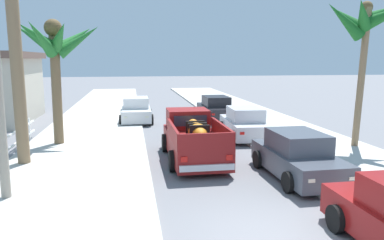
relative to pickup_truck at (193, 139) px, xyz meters
name	(u,v)px	position (x,y,z in m)	size (l,w,h in m)	color
ground_plane	(267,237)	(0.53, -6.82, -0.81)	(160.00, 160.00, 0.00)	slate
sidewalk_left	(91,135)	(-4.45, 5.18, -0.75)	(5.33, 60.00, 0.12)	beige
sidewalk_right	(275,129)	(5.52, 5.18, -0.75)	(5.33, 60.00, 0.12)	beige
curb_left	(116,134)	(-3.19, 5.18, -0.76)	(0.16, 60.00, 0.10)	silver
curb_right	(254,130)	(4.25, 5.18, -0.76)	(0.16, 60.00, 0.10)	silver
pickup_truck	(193,139)	(0.00, 0.00, 0.00)	(2.22, 5.21, 1.80)	maroon
car_left_near	(216,109)	(3.10, 9.51, -0.10)	(2.04, 4.27, 1.54)	black
car_left_mid	(136,110)	(-2.08, 9.47, -0.10)	(2.06, 4.27, 1.54)	silver
car_right_mid	(245,124)	(3.23, 3.58, -0.10)	(2.20, 4.33, 1.54)	silver
car_left_far	(298,157)	(3.05, -2.89, -0.10)	(2.07, 4.28, 1.54)	#474C56
palm_tree_right_fore	(55,46)	(-5.65, 3.34, 3.69)	(4.11, 3.70, 5.67)	brown
palm_tree_right_mid	(365,23)	(7.34, 0.39, 4.58)	(3.46, 3.59, 6.42)	#846B4C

